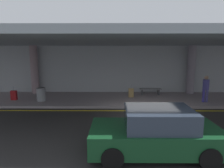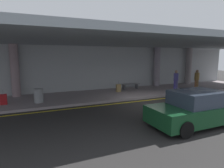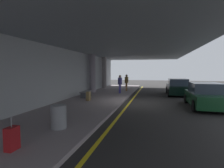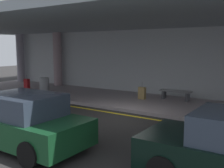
{
  "view_description": "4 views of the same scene",
  "coord_description": "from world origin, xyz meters",
  "px_view_note": "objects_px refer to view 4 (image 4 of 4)",
  "views": [
    {
      "loc": [
        -1.93,
        -9.91,
        3.21
      ],
      "look_at": [
        -2.01,
        1.6,
        1.37
      ],
      "focal_mm": 30.78,
      "sensor_mm": 36.0,
      "label": 1
    },
    {
      "loc": [
        -6.96,
        -9.79,
        2.95
      ],
      "look_at": [
        -2.05,
        1.53,
        1.12
      ],
      "focal_mm": 29.91,
      "sensor_mm": 36.0,
      "label": 2
    },
    {
      "loc": [
        -12.4,
        -1.13,
        2.25
      ],
      "look_at": [
        -0.86,
        1.66,
        1.35
      ],
      "focal_mm": 28.85,
      "sensor_mm": 36.0,
      "label": 3
    },
    {
      "loc": [
        5.73,
        -8.9,
        2.79
      ],
      "look_at": [
        -1.27,
        1.53,
        1.09
      ],
      "focal_mm": 43.81,
      "sensor_mm": 36.0,
      "label": 4
    }
  ],
  "objects_px": {
    "car_dark_green": "(22,121)",
    "suitcase_upright_secondary": "(27,84)",
    "trash_bin_steel": "(44,85)",
    "suitcase_upright_primary": "(142,93)",
    "bench_metal": "(175,93)",
    "support_column_left_mid": "(58,59)",
    "support_column_far_left": "(20,58)"
  },
  "relations": [
    {
      "from": "suitcase_upright_secondary",
      "to": "bench_metal",
      "type": "bearing_deg",
      "value": 38.26
    },
    {
      "from": "suitcase_upright_primary",
      "to": "suitcase_upright_secondary",
      "type": "relative_size",
      "value": 1.0
    },
    {
      "from": "car_dark_green",
      "to": "suitcase_upright_secondary",
      "type": "distance_m",
      "value": 10.35
    },
    {
      "from": "support_column_left_mid",
      "to": "bench_metal",
      "type": "xyz_separation_m",
      "value": [
        8.82,
        -0.6,
        -1.47
      ]
    },
    {
      "from": "suitcase_upright_secondary",
      "to": "bench_metal",
      "type": "xyz_separation_m",
      "value": [
        9.37,
        1.65,
        0.04
      ]
    },
    {
      "from": "bench_metal",
      "to": "trash_bin_steel",
      "type": "height_order",
      "value": "trash_bin_steel"
    },
    {
      "from": "support_column_far_left",
      "to": "bench_metal",
      "type": "relative_size",
      "value": 2.28
    },
    {
      "from": "suitcase_upright_primary",
      "to": "trash_bin_steel",
      "type": "relative_size",
      "value": 1.06
    },
    {
      "from": "car_dark_green",
      "to": "bench_metal",
      "type": "height_order",
      "value": "car_dark_green"
    },
    {
      "from": "bench_metal",
      "to": "trash_bin_steel",
      "type": "relative_size",
      "value": 1.88
    },
    {
      "from": "suitcase_upright_primary",
      "to": "support_column_far_left",
      "type": "bearing_deg",
      "value": -165.15
    },
    {
      "from": "support_column_far_left",
      "to": "suitcase_upright_primary",
      "type": "xyz_separation_m",
      "value": [
        11.32,
        -1.36,
        -1.51
      ]
    },
    {
      "from": "trash_bin_steel",
      "to": "car_dark_green",
      "type": "bearing_deg",
      "value": -46.3
    },
    {
      "from": "support_column_left_mid",
      "to": "trash_bin_steel",
      "type": "distance_m",
      "value": 3.19
    },
    {
      "from": "car_dark_green",
      "to": "trash_bin_steel",
      "type": "bearing_deg",
      "value": -43.57
    },
    {
      "from": "support_column_left_mid",
      "to": "bench_metal",
      "type": "relative_size",
      "value": 2.28
    },
    {
      "from": "car_dark_green",
      "to": "suitcase_upright_secondary",
      "type": "height_order",
      "value": "car_dark_green"
    },
    {
      "from": "support_column_far_left",
      "to": "car_dark_green",
      "type": "height_order",
      "value": "support_column_far_left"
    },
    {
      "from": "support_column_far_left",
      "to": "car_dark_green",
      "type": "xyz_separation_m",
      "value": [
        11.43,
        -8.86,
        -1.26
      ]
    },
    {
      "from": "suitcase_upright_secondary",
      "to": "car_dark_green",
      "type": "bearing_deg",
      "value": -11.36
    },
    {
      "from": "car_dark_green",
      "to": "suitcase_upright_primary",
      "type": "bearing_deg",
      "value": -86.48
    },
    {
      "from": "car_dark_green",
      "to": "suitcase_upright_primary",
      "type": "height_order",
      "value": "car_dark_green"
    },
    {
      "from": "bench_metal",
      "to": "trash_bin_steel",
      "type": "xyz_separation_m",
      "value": [
        -7.45,
        -1.91,
        0.07
      ]
    },
    {
      "from": "car_dark_green",
      "to": "suitcase_upright_primary",
      "type": "relative_size",
      "value": 4.56
    },
    {
      "from": "support_column_far_left",
      "to": "trash_bin_steel",
      "type": "height_order",
      "value": "support_column_far_left"
    },
    {
      "from": "suitcase_upright_primary",
      "to": "trash_bin_steel",
      "type": "height_order",
      "value": "suitcase_upright_primary"
    },
    {
      "from": "car_dark_green",
      "to": "suitcase_upright_secondary",
      "type": "relative_size",
      "value": 4.56
    },
    {
      "from": "support_column_left_mid",
      "to": "suitcase_upright_primary",
      "type": "xyz_separation_m",
      "value": [
        7.32,
        -1.36,
        -1.51
      ]
    },
    {
      "from": "support_column_far_left",
      "to": "bench_metal",
      "type": "bearing_deg",
      "value": -2.7
    },
    {
      "from": "support_column_far_left",
      "to": "trash_bin_steel",
      "type": "xyz_separation_m",
      "value": [
        5.37,
        -2.51,
        -1.4
      ]
    },
    {
      "from": "car_dark_green",
      "to": "support_column_left_mid",
      "type": "bearing_deg",
      "value": -47.28
    },
    {
      "from": "suitcase_upright_primary",
      "to": "trash_bin_steel",
      "type": "distance_m",
      "value": 6.07
    }
  ]
}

